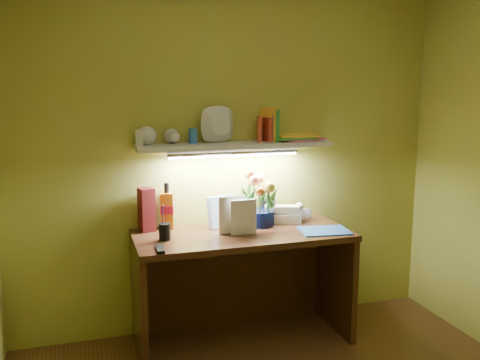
% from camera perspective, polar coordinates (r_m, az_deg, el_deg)
% --- Properties ---
extents(desk, '(1.40, 0.60, 0.75)m').
position_cam_1_polar(desk, '(3.60, 0.29, -11.36)').
color(desk, '#36210E').
rests_on(desk, ground).
extents(flower_bouquet, '(0.26, 0.26, 0.36)m').
position_cam_1_polar(flower_bouquet, '(3.62, 2.08, -2.05)').
color(flower_bouquet, '#08113B').
rests_on(flower_bouquet, desk).
extents(telephone, '(0.27, 0.23, 0.14)m').
position_cam_1_polar(telephone, '(3.74, 4.71, -3.44)').
color(telephone, white).
rests_on(telephone, desk).
extents(desk_clock, '(0.08, 0.05, 0.07)m').
position_cam_1_polar(desk_clock, '(3.83, 7.04, -3.63)').
color(desk_clock, silver).
rests_on(desk_clock, desk).
extents(whisky_bottle, '(0.10, 0.10, 0.31)m').
position_cam_1_polar(whisky_bottle, '(3.57, -7.80, -2.74)').
color(whisky_bottle, '#C1610B').
rests_on(whisky_bottle, desk).
extents(whisky_box, '(0.11, 0.11, 0.29)m').
position_cam_1_polar(whisky_box, '(3.53, -9.93, -3.14)').
color(whisky_box, '#561112').
rests_on(whisky_box, desk).
extents(pen_cup, '(0.09, 0.09, 0.18)m').
position_cam_1_polar(pen_cup, '(3.33, -8.05, -4.88)').
color(pen_cup, black).
rests_on(pen_cup, desk).
extents(art_card, '(0.21, 0.12, 0.21)m').
position_cam_1_polar(art_card, '(3.60, -1.96, -3.35)').
color(art_card, white).
rests_on(art_card, desk).
extents(tv_remote, '(0.05, 0.16, 0.02)m').
position_cam_1_polar(tv_remote, '(3.16, -8.54, -7.25)').
color(tv_remote, black).
rests_on(tv_remote, desk).
extents(blue_folder, '(0.34, 0.27, 0.01)m').
position_cam_1_polar(blue_folder, '(3.55, 8.97, -5.37)').
color(blue_folder, blue).
rests_on(blue_folder, desk).
extents(desk_book_a, '(0.18, 0.04, 0.25)m').
position_cam_1_polar(desk_book_a, '(3.40, -2.26, -3.86)').
color(desk_book_a, silver).
rests_on(desk_book_a, desk).
extents(desk_book_b, '(0.17, 0.03, 0.23)m').
position_cam_1_polar(desk_book_b, '(3.38, -0.97, -4.08)').
color(desk_book_b, silver).
rests_on(desk_book_b, desk).
extents(wall_shelf, '(1.32, 0.35, 0.26)m').
position_cam_1_polar(wall_shelf, '(3.55, -0.40, 4.32)').
color(wall_shelf, silver).
rests_on(wall_shelf, ground).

